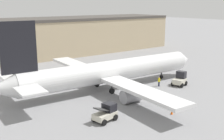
# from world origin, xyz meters

# --- Properties ---
(ground_plane) EXTENTS (400.00, 400.00, 0.00)m
(ground_plane) POSITION_xyz_m (0.00, 0.00, 0.00)
(ground_plane) COLOR gray
(terminal_building) EXTENTS (65.05, 16.30, 10.32)m
(terminal_building) POSITION_xyz_m (11.34, 35.78, 5.17)
(terminal_building) COLOR tan
(terminal_building) RESTS_ON ground_plane
(airplane) EXTENTS (39.22, 35.71, 12.04)m
(airplane) POSITION_xyz_m (-1.05, 0.06, 3.07)
(airplane) COLOR silver
(airplane) RESTS_ON ground_plane
(ground_crew_worker) EXTENTS (0.38, 0.38, 1.72)m
(ground_crew_worker) POSITION_xyz_m (7.41, -3.98, 0.92)
(ground_crew_worker) COLOR #1E2338
(ground_crew_worker) RESTS_ON ground_plane
(baggage_tug) EXTENTS (2.96, 2.64, 2.52)m
(baggage_tug) POSITION_xyz_m (10.72, -5.90, 1.13)
(baggage_tug) COLOR beige
(baggage_tug) RESTS_ON ground_plane
(belt_loader_truck) EXTENTS (3.22, 2.47, 2.13)m
(belt_loader_truck) POSITION_xyz_m (-8.81, -10.26, 1.02)
(belt_loader_truck) COLOR beige
(belt_loader_truck) RESTS_ON ground_plane
(safety_cone_near) EXTENTS (0.36, 0.36, 0.55)m
(safety_cone_near) POSITION_xyz_m (-0.70, -13.94, 0.28)
(safety_cone_near) COLOR #EF590F
(safety_cone_near) RESTS_ON ground_plane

